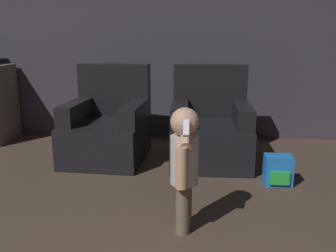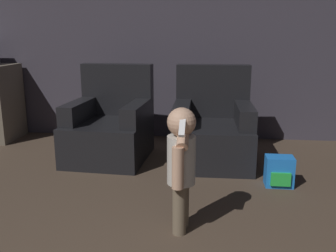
{
  "view_description": "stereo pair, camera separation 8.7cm",
  "coord_description": "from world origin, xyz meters",
  "px_view_note": "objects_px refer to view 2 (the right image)",
  "views": [
    {
      "loc": [
        0.23,
        -0.14,
        1.28
      ],
      "look_at": [
        -0.0,
        2.84,
        0.54
      ],
      "focal_mm": 40.0,
      "sensor_mm": 36.0,
      "label": 1
    },
    {
      "loc": [
        0.32,
        -0.13,
        1.28
      ],
      "look_at": [
        -0.0,
        2.84,
        0.54
      ],
      "focal_mm": 40.0,
      "sensor_mm": 36.0,
      "label": 2
    }
  ],
  "objects_px": {
    "armchair_left": "(110,127)",
    "armchair_right": "(212,130)",
    "person_toddler": "(181,160)",
    "toy_backpack": "(279,172)"
  },
  "relations": [
    {
      "from": "armchair_left",
      "to": "armchair_right",
      "type": "relative_size",
      "value": 1.0
    },
    {
      "from": "armchair_left",
      "to": "person_toddler",
      "type": "relative_size",
      "value": 1.15
    },
    {
      "from": "armchair_right",
      "to": "person_toddler",
      "type": "bearing_deg",
      "value": -98.97
    },
    {
      "from": "person_toddler",
      "to": "toy_backpack",
      "type": "xyz_separation_m",
      "value": [
        0.79,
        0.84,
        -0.36
      ]
    },
    {
      "from": "armchair_right",
      "to": "person_toddler",
      "type": "distance_m",
      "value": 1.48
    },
    {
      "from": "armchair_left",
      "to": "armchair_right",
      "type": "height_order",
      "value": "same"
    },
    {
      "from": "armchair_left",
      "to": "toy_backpack",
      "type": "relative_size",
      "value": 3.68
    },
    {
      "from": "person_toddler",
      "to": "armchair_right",
      "type": "bearing_deg",
      "value": 177.96
    },
    {
      "from": "armchair_right",
      "to": "toy_backpack",
      "type": "height_order",
      "value": "armchair_right"
    },
    {
      "from": "person_toddler",
      "to": "toy_backpack",
      "type": "relative_size",
      "value": 3.19
    }
  ]
}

